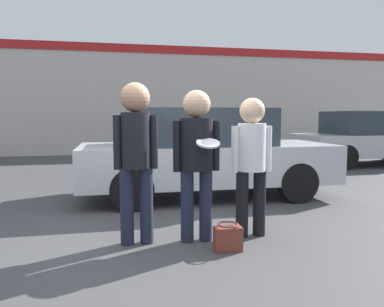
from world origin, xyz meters
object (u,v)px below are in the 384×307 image
at_px(parked_car_near, 205,153).
at_px(handbag, 228,238).
at_px(person_right, 251,155).
at_px(parked_car_far, 368,138).
at_px(person_left, 136,148).
at_px(shrub, 224,138).
at_px(person_middle_with_frisbee, 197,151).

distance_m(parked_car_near, handbag, 2.84).
height_order(person_right, parked_car_far, person_right).
bearing_deg(handbag, person_left, 154.90).
bearing_deg(person_right, shrub, 75.09).
height_order(person_middle_with_frisbee, shrub, person_middle_with_frisbee).
xyz_separation_m(person_middle_with_frisbee, person_right, (0.68, 0.05, -0.07)).
bearing_deg(person_right, parked_car_near, 89.95).
bearing_deg(parked_car_far, parked_car_near, -150.20).
relative_size(parked_car_far, handbag, 14.24).
bearing_deg(shrub, person_middle_with_frisbee, -108.59).
bearing_deg(parked_car_near, person_left, -120.70).
height_order(parked_car_near, handbag, parked_car_near).
height_order(person_middle_with_frisbee, parked_car_near, person_middle_with_frisbee).
height_order(person_right, parked_car_near, person_right).
bearing_deg(person_middle_with_frisbee, handbag, -56.24).
distance_m(parked_car_far, handbag, 8.73).
relative_size(person_left, person_middle_with_frisbee, 1.04).
distance_m(person_right, shrub, 9.77).
xyz_separation_m(person_right, shrub, (2.51, 9.44, -0.36)).
bearing_deg(parked_car_near, parked_car_far, 29.80).
distance_m(parked_car_near, parked_car_far, 6.71).
distance_m(person_left, handbag, 1.40).
distance_m(person_left, parked_car_far, 9.14).
height_order(person_left, person_middle_with_frisbee, person_left).
relative_size(person_middle_with_frisbee, person_right, 1.05).
xyz_separation_m(person_middle_with_frisbee, parked_car_far, (6.51, 5.68, -0.26)).
height_order(parked_car_near, parked_car_far, parked_car_far).
bearing_deg(handbag, parked_car_far, 44.17).
bearing_deg(parked_car_far, person_middle_with_frisbee, -138.87).
distance_m(person_middle_with_frisbee, person_right, 0.68).
bearing_deg(person_right, parked_car_far, 44.01).
relative_size(person_left, handbag, 6.00).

